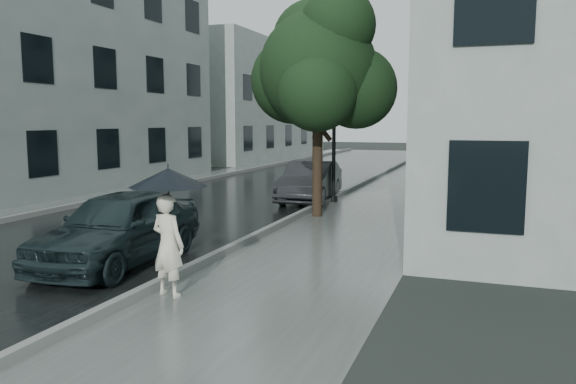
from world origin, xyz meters
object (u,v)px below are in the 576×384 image
at_px(lamp_post, 330,106).
at_px(car_far, 310,181).
at_px(car_near, 119,227).
at_px(pedestrian, 168,245).
at_px(street_tree, 319,68).

bearing_deg(lamp_post, car_far, -170.45).
bearing_deg(car_near, lamp_post, 77.62).
bearing_deg(pedestrian, car_near, -23.92).
bearing_deg(car_near, pedestrian, -38.90).
xyz_separation_m(lamp_post, car_near, (-1.51, -9.12, -2.42)).
bearing_deg(pedestrian, car_far, -72.49).
height_order(street_tree, car_far, street_tree).
bearing_deg(street_tree, car_near, -106.96).
distance_m(lamp_post, car_far, 2.53).
bearing_deg(car_far, pedestrian, -88.52).
height_order(street_tree, lamp_post, street_tree).
height_order(lamp_post, car_far, lamp_post).
relative_size(street_tree, lamp_post, 1.12).
relative_size(street_tree, car_far, 1.53).
height_order(pedestrian, street_tree, street_tree).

